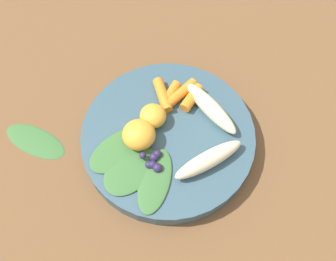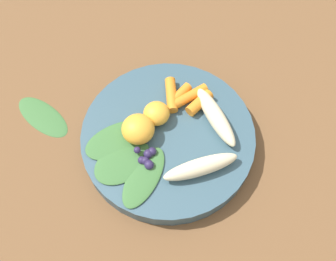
# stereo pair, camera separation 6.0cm
# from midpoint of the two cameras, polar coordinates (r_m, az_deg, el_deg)

# --- Properties ---
(ground_plane) EXTENTS (2.40, 2.40, 0.00)m
(ground_plane) POSITION_cam_midpoint_polar(r_m,az_deg,el_deg) (0.63, -2.69, -1.98)
(ground_plane) COLOR brown
(bowl) EXTENTS (0.27, 0.27, 0.03)m
(bowl) POSITION_cam_midpoint_polar(r_m,az_deg,el_deg) (0.62, -2.75, -1.36)
(bowl) COLOR #385666
(bowl) RESTS_ON ground_plane
(banana_peeled_left) EXTENTS (0.07, 0.12, 0.03)m
(banana_peeled_left) POSITION_cam_midpoint_polar(r_m,az_deg,el_deg) (0.61, 3.61, 3.05)
(banana_peeled_left) COLOR beige
(banana_peeled_left) RESTS_ON bowl
(banana_peeled_right) EXTENTS (0.12, 0.06, 0.03)m
(banana_peeled_right) POSITION_cam_midpoint_polar(r_m,az_deg,el_deg) (0.57, 3.05, -4.59)
(banana_peeled_right) COLOR beige
(banana_peeled_right) RESTS_ON bowl
(orange_segment_near) EXTENTS (0.05, 0.05, 0.04)m
(orange_segment_near) POSITION_cam_midpoint_polar(r_m,az_deg,el_deg) (0.59, -7.27, -0.68)
(orange_segment_near) COLOR #F4A833
(orange_segment_near) RESTS_ON bowl
(orange_segment_far) EXTENTS (0.04, 0.04, 0.03)m
(orange_segment_far) POSITION_cam_midpoint_polar(r_m,az_deg,el_deg) (0.60, -5.05, 1.90)
(orange_segment_far) COLOR #F4A833
(orange_segment_far) RESTS_ON bowl
(carrot_front) EXTENTS (0.05, 0.05, 0.02)m
(carrot_front) POSITION_cam_midpoint_polar(r_m,az_deg,el_deg) (0.63, 0.82, 4.60)
(carrot_front) COLOR orange
(carrot_front) RESTS_ON bowl
(carrot_mid_left) EXTENTS (0.06, 0.05, 0.02)m
(carrot_mid_left) POSITION_cam_midpoint_polar(r_m,az_deg,el_deg) (0.63, -0.82, 5.25)
(carrot_mid_left) COLOR orange
(carrot_mid_left) RESTS_ON bowl
(carrot_mid_right) EXTENTS (0.04, 0.04, 0.02)m
(carrot_mid_right) POSITION_cam_midpoint_polar(r_m,az_deg,el_deg) (0.63, -2.30, 5.23)
(carrot_mid_right) COLOR orange
(carrot_mid_right) RESTS_ON bowl
(carrot_rear) EXTENTS (0.02, 0.06, 0.02)m
(carrot_rear) POSITION_cam_midpoint_polar(r_m,az_deg,el_deg) (0.63, -3.51, 5.00)
(carrot_rear) COLOR orange
(carrot_rear) RESTS_ON bowl
(blueberry_pile) EXTENTS (0.03, 0.04, 0.02)m
(blueberry_pile) POSITION_cam_midpoint_polar(r_m,az_deg,el_deg) (0.58, -5.04, -4.99)
(blueberry_pile) COLOR #2D234C
(blueberry_pile) RESTS_ON bowl
(kale_leaf_left) EXTENTS (0.12, 0.09, 0.01)m
(kale_leaf_left) POSITION_cam_midpoint_polar(r_m,az_deg,el_deg) (0.60, -9.74, -3.00)
(kale_leaf_left) COLOR #3D7038
(kale_leaf_left) RESTS_ON bowl
(kale_leaf_right) EXTENTS (0.11, 0.10, 0.01)m
(kale_leaf_right) POSITION_cam_midpoint_polar(r_m,az_deg,el_deg) (0.58, -8.54, -6.05)
(kale_leaf_right) COLOR #3D7038
(kale_leaf_right) RESTS_ON bowl
(kale_leaf_rear) EXTENTS (0.09, 0.11, 0.01)m
(kale_leaf_rear) POSITION_cam_midpoint_polar(r_m,az_deg,el_deg) (0.57, -4.95, -7.67)
(kale_leaf_rear) COLOR #3D7038
(kale_leaf_rear) RESTS_ON bowl
(kale_leaf_stray) EXTENTS (0.11, 0.11, 0.01)m
(kale_leaf_stray) POSITION_cam_midpoint_polar(r_m,az_deg,el_deg) (0.68, -21.44, -1.64)
(kale_leaf_stray) COLOR #3D7038
(kale_leaf_stray) RESTS_ON ground_plane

